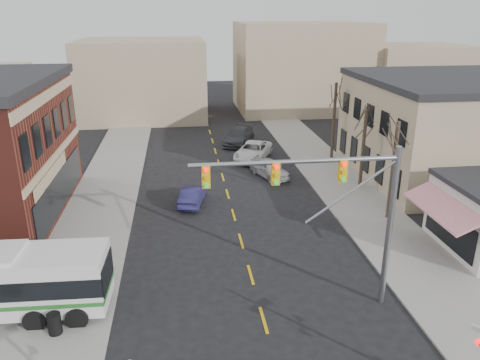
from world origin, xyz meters
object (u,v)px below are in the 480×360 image
(pedestrian_far, at_px, (48,259))
(car_b, at_px, (192,195))
(trash_bin, at_px, (55,324))
(car_a, at_px, (270,168))
(car_c, at_px, (253,151))
(traffic_signal_mast, at_px, (338,198))
(pedestrian_near, at_px, (85,297))
(car_d, at_px, (239,136))

(pedestrian_far, bearing_deg, car_b, 2.56)
(trash_bin, relative_size, car_a, 0.22)
(car_a, bearing_deg, trash_bin, -145.98)
(pedestrian_far, bearing_deg, car_c, 8.45)
(traffic_signal_mast, height_order, car_c, traffic_signal_mast)
(car_b, distance_m, pedestrian_near, 14.18)
(pedestrian_near, bearing_deg, car_c, -46.70)
(car_c, height_order, pedestrian_near, pedestrian_near)
(traffic_signal_mast, relative_size, pedestrian_near, 4.81)
(traffic_signal_mast, distance_m, car_b, 15.85)
(trash_bin, distance_m, car_b, 15.69)
(car_c, xyz_separation_m, car_d, (-0.70, 5.64, 0.02))
(car_a, bearing_deg, pedestrian_near, -145.20)
(pedestrian_near, bearing_deg, car_a, -54.18)
(trash_bin, bearing_deg, traffic_signal_mast, 2.45)
(car_c, distance_m, pedestrian_near, 26.22)
(traffic_signal_mast, bearing_deg, car_d, 91.31)
(traffic_signal_mast, xyz_separation_m, pedestrian_far, (-14.30, 4.87, -4.78))
(traffic_signal_mast, xyz_separation_m, pedestrian_near, (-11.60, 0.60, -4.61))
(traffic_signal_mast, xyz_separation_m, car_d, (-0.68, 29.74, -4.87))
(pedestrian_near, bearing_deg, car_b, -42.84)
(trash_bin, xyz_separation_m, car_d, (12.07, 30.29, 0.22))
(traffic_signal_mast, relative_size, pedestrian_far, 5.81)
(car_b, bearing_deg, trash_bin, 77.80)
(car_b, height_order, pedestrian_near, pedestrian_near)
(traffic_signal_mast, height_order, car_a, traffic_signal_mast)
(car_c, bearing_deg, pedestrian_near, -92.11)
(car_d, height_order, pedestrian_far, pedestrian_far)
(traffic_signal_mast, xyz_separation_m, trash_bin, (-12.75, -0.55, -5.09))
(traffic_signal_mast, xyz_separation_m, car_c, (0.01, 24.10, -4.90))
(pedestrian_far, bearing_deg, traffic_signal_mast, -63.69)
(traffic_signal_mast, height_order, car_b, traffic_signal_mast)
(pedestrian_near, bearing_deg, car_d, -40.94)
(car_c, height_order, car_d, car_d)
(car_a, bearing_deg, traffic_signal_mast, -113.36)
(car_d, bearing_deg, car_b, -84.48)
(car_c, xyz_separation_m, pedestrian_far, (-14.31, -19.23, 0.12))
(car_b, distance_m, car_c, 12.11)
(car_d, relative_size, pedestrian_near, 2.94)
(traffic_signal_mast, bearing_deg, car_b, 114.32)
(car_c, relative_size, pedestrian_far, 3.61)
(car_a, height_order, car_d, car_d)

